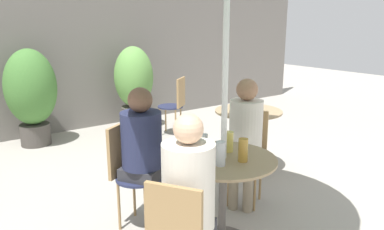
# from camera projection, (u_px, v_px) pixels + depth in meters

# --- Properties ---
(storefront_wall) EXTENTS (10.00, 0.06, 3.00)m
(storefront_wall) POSITION_uv_depth(u_px,v_px,m) (69.00, 35.00, 5.73)
(storefront_wall) COLOR slate
(storefront_wall) RESTS_ON ground_plane
(cafe_table_near) EXTENTS (0.81, 0.81, 0.72)m
(cafe_table_near) POSITION_uv_depth(u_px,v_px,m) (223.00, 180.00, 2.85)
(cafe_table_near) COLOR #514C47
(cafe_table_near) RESTS_ON ground_plane
(cafe_table_far) EXTENTS (0.77, 0.77, 0.72)m
(cafe_table_far) POSITION_uv_depth(u_px,v_px,m) (248.00, 126.00, 4.33)
(cafe_table_far) COLOR #514C47
(cafe_table_far) RESTS_ON ground_plane
(bistro_chair_0) EXTENTS (0.44, 0.43, 0.89)m
(bistro_chair_0) POSITION_uv_depth(u_px,v_px,m) (248.00, 148.00, 3.60)
(bistro_chair_0) COLOR #232847
(bistro_chair_0) RESTS_ON ground_plane
(bistro_chair_1) EXTENTS (0.43, 0.44, 0.89)m
(bistro_chair_1) POSITION_uv_depth(u_px,v_px,m) (129.00, 166.00, 3.15)
(bistro_chair_1) COLOR #232847
(bistro_chair_1) RESTS_ON ground_plane
(bistro_chair_3) EXTENTS (0.44, 0.44, 0.89)m
(bistro_chair_3) POSITION_uv_depth(u_px,v_px,m) (176.00, 101.00, 5.67)
(bistro_chair_3) COLOR #232847
(bistro_chair_3) RESTS_ON ground_plane
(seated_person_0) EXTENTS (0.38, 0.37, 1.22)m
(seated_person_0) POSITION_uv_depth(u_px,v_px,m) (245.00, 132.00, 3.42)
(seated_person_0) COLOR gray
(seated_person_0) RESTS_ON ground_plane
(seated_person_1) EXTENTS (0.41, 0.42, 1.21)m
(seated_person_1) POSITION_uv_depth(u_px,v_px,m) (143.00, 147.00, 3.05)
(seated_person_1) COLOR #2D2D33
(seated_person_1) RESTS_ON ground_plane
(seated_person_2) EXTENTS (0.39, 0.38, 1.23)m
(seated_person_2) POSITION_uv_depth(u_px,v_px,m) (189.00, 195.00, 2.19)
(seated_person_2) COLOR #2D2D33
(seated_person_2) RESTS_ON ground_plane
(beer_glass_0) EXTENTS (0.06, 0.06, 0.18)m
(beer_glass_0) POSITION_uv_depth(u_px,v_px,m) (203.00, 146.00, 2.80)
(beer_glass_0) COLOR silver
(beer_glass_0) RESTS_ON cafe_table_near
(beer_glass_1) EXTENTS (0.07, 0.07, 0.18)m
(beer_glass_1) POSITION_uv_depth(u_px,v_px,m) (221.00, 154.00, 2.64)
(beer_glass_1) COLOR silver
(beer_glass_1) RESTS_ON cafe_table_near
(beer_glass_2) EXTENTS (0.07, 0.07, 0.17)m
(beer_glass_2) POSITION_uv_depth(u_px,v_px,m) (243.00, 150.00, 2.72)
(beer_glass_2) COLOR #B28433
(beer_glass_2) RESTS_ON cafe_table_near
(beer_glass_3) EXTENTS (0.07, 0.07, 0.16)m
(beer_glass_3) POSITION_uv_depth(u_px,v_px,m) (229.00, 142.00, 2.92)
(beer_glass_3) COLOR #DBC65B
(beer_glass_3) RESTS_ON cafe_table_near
(potted_plant_0) EXTENTS (0.69, 0.69, 1.36)m
(potted_plant_0) POSITION_uv_depth(u_px,v_px,m) (31.00, 91.00, 5.16)
(potted_plant_0) COLOR #47423D
(potted_plant_0) RESTS_ON ground_plane
(potted_plant_1) EXTENTS (0.62, 0.62, 1.33)m
(potted_plant_1) POSITION_uv_depth(u_px,v_px,m) (134.00, 83.00, 5.99)
(potted_plant_1) COLOR #47423D
(potted_plant_1) RESTS_ON ground_plane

